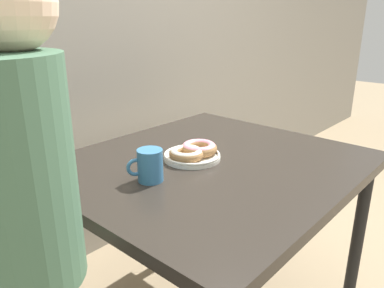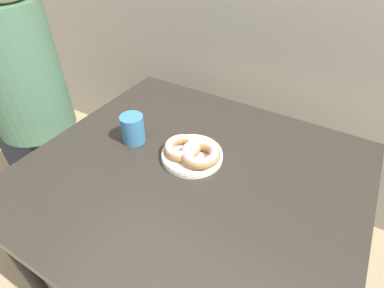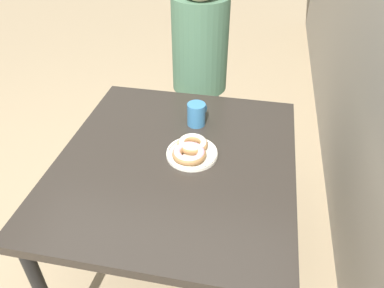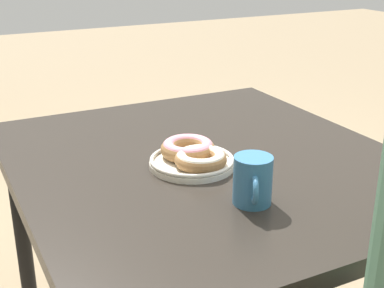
% 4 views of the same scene
% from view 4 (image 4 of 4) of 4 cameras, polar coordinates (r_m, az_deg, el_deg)
% --- Properties ---
extents(dining_table, '(1.08, 0.97, 0.76)m').
position_cam_4_polar(dining_table, '(1.42, 1.61, -4.30)').
color(dining_table, '#28231E').
rests_on(dining_table, ground_plane).
extents(donut_plate, '(0.23, 0.21, 0.06)m').
position_cam_4_polar(donut_plate, '(1.33, 0.11, -1.25)').
color(donut_plate, silver).
rests_on(donut_plate, dining_table).
extents(coffee_mug, '(0.11, 0.08, 0.11)m').
position_cam_4_polar(coffee_mug, '(1.14, 6.50, -3.86)').
color(coffee_mug, teal).
rests_on(coffee_mug, dining_table).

